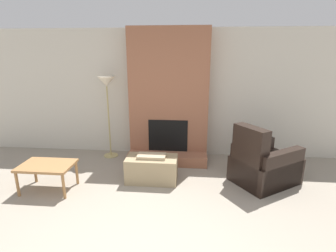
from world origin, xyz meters
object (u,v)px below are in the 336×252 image
at_px(floor_lamp_left, 107,88).
at_px(armchair, 262,166).
at_px(ottoman, 152,169).
at_px(side_table, 47,167).

bearing_deg(floor_lamp_left, armchair, -17.76).
bearing_deg(armchair, ottoman, 58.86).
relative_size(armchair, floor_lamp_left, 0.75).
bearing_deg(ottoman, armchair, 3.03).
xyz_separation_m(side_table, floor_lamp_left, (0.55, 1.49, 1.06)).
height_order(armchair, floor_lamp_left, floor_lamp_left).
height_order(side_table, floor_lamp_left, floor_lamp_left).
bearing_deg(side_table, armchair, 9.22).
relative_size(ottoman, side_table, 1.06).
xyz_separation_m(armchair, floor_lamp_left, (-2.89, 0.93, 1.14)).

